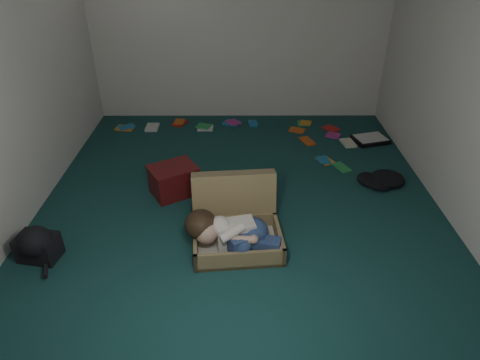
{
  "coord_description": "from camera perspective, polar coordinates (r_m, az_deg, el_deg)",
  "views": [
    {
      "loc": [
        -0.01,
        -3.62,
        2.46
      ],
      "look_at": [
        0.0,
        -0.15,
        0.35
      ],
      "focal_mm": 32.0,
      "sensor_mm": 36.0,
      "label": 1
    }
  ],
  "objects": [
    {
      "name": "backpack",
      "position": [
        4.01,
        -25.33,
        -7.99
      ],
      "size": [
        0.46,
        0.39,
        0.24
      ],
      "primitive_type": null,
      "rotation": [
        0.0,
        0.0,
        -0.18
      ],
      "color": "black",
      "rests_on": "floor"
    },
    {
      "name": "paper_tray",
      "position": [
        5.83,
        16.98,
        5.22
      ],
      "size": [
        0.49,
        0.42,
        0.06
      ],
      "rotation": [
        0.0,
        0.0,
        0.27
      ],
      "color": "black",
      "rests_on": "floor"
    },
    {
      "name": "clothing_pile",
      "position": [
        4.82,
        18.28,
        -0.26
      ],
      "size": [
        0.43,
        0.36,
        0.13
      ],
      "primitive_type": null,
      "rotation": [
        0.0,
        0.0,
        0.07
      ],
      "color": "black",
      "rests_on": "floor"
    },
    {
      "name": "floor",
      "position": [
        4.38,
        -0.01,
        -2.89
      ],
      "size": [
        4.5,
        4.5,
        0.0
      ],
      "primitive_type": "plane",
      "color": "#153E3D",
      "rests_on": "ground"
    },
    {
      "name": "person",
      "position": [
        3.63,
        -1.12,
        -7.02
      ],
      "size": [
        0.83,
        0.4,
        0.35
      ],
      "rotation": [
        0.0,
        0.0,
        0.09
      ],
      "color": "white",
      "rests_on": "suitcase"
    },
    {
      "name": "wall_left",
      "position": [
        4.29,
        -28.45,
        11.92
      ],
      "size": [
        0.0,
        4.5,
        4.5
      ],
      "primitive_type": "plane",
      "rotation": [
        1.57,
        0.0,
        1.57
      ],
      "color": "white",
      "rests_on": "ground"
    },
    {
      "name": "wall_right",
      "position": [
        4.3,
        28.37,
        11.98
      ],
      "size": [
        0.0,
        4.5,
        4.5
      ],
      "primitive_type": "plane",
      "rotation": [
        1.57,
        0.0,
        -1.57
      ],
      "color": "white",
      "rests_on": "ground"
    },
    {
      "name": "wall_back",
      "position": [
        5.98,
        -0.07,
        20.14
      ],
      "size": [
        4.5,
        0.0,
        4.5
      ],
      "primitive_type": "plane",
      "rotation": [
        1.57,
        0.0,
        0.0
      ],
      "color": "white",
      "rests_on": "ground"
    },
    {
      "name": "book_scatter",
      "position": [
        5.78,
        3.27,
        6.18
      ],
      "size": [
        3.16,
        1.5,
        0.02
      ],
      "color": "orange",
      "rests_on": "floor"
    },
    {
      "name": "wall_front",
      "position": [
        1.8,
        0.21,
        -9.01
      ],
      "size": [
        4.5,
        0.0,
        4.5
      ],
      "primitive_type": "plane",
      "rotation": [
        -1.57,
        0.0,
        0.0
      ],
      "color": "white",
      "rests_on": "ground"
    },
    {
      "name": "maroon_bin",
      "position": [
        4.48,
        -8.83,
        -0.03
      ],
      "size": [
        0.58,
        0.54,
        0.31
      ],
      "rotation": [
        0.0,
        0.0,
        0.54
      ],
      "color": "#511011",
      "rests_on": "floor"
    },
    {
      "name": "suitcase",
      "position": [
        3.81,
        -0.54,
        -5.72
      ],
      "size": [
        0.82,
        0.8,
        0.56
      ],
      "rotation": [
        0.0,
        0.0,
        0.09
      ],
      "color": "olive",
      "rests_on": "floor"
    }
  ]
}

